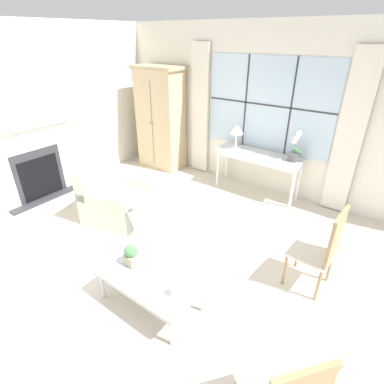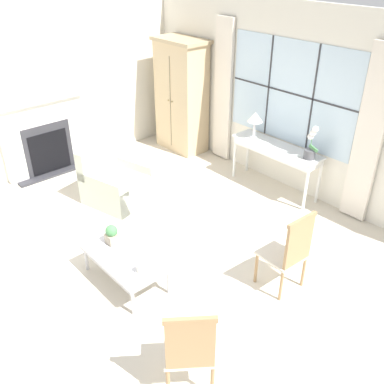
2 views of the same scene
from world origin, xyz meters
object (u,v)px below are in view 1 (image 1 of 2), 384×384
(table_lamp, at_px, (237,130))
(potted_orchid, at_px, (294,150))
(armchair_upholstered, at_px, (117,200))
(coffee_table, at_px, (150,280))
(pillar_candle, at_px, (176,291))
(potted_plant_small, at_px, (131,255))
(console_table, at_px, (258,158))
(side_chair_wooden, at_px, (323,247))
(armoire, at_px, (161,119))
(fireplace, at_px, (33,158))

(table_lamp, xyz_separation_m, potted_orchid, (1.04, 0.03, -0.14))
(potted_orchid, relative_size, armchair_upholstered, 0.46)
(coffee_table, height_order, pillar_candle, pillar_candle)
(potted_plant_small, bearing_deg, pillar_candle, -5.25)
(console_table, height_order, potted_orchid, potted_orchid)
(armchair_upholstered, bearing_deg, potted_plant_small, -34.94)
(potted_orchid, bearing_deg, pillar_candle, -89.31)
(armchair_upholstered, height_order, pillar_candle, armchair_upholstered)
(armchair_upholstered, bearing_deg, side_chair_wooden, 5.96)
(armoire, height_order, console_table, armoire)
(fireplace, relative_size, table_lamp, 4.93)
(fireplace, height_order, armchair_upholstered, fireplace)
(side_chair_wooden, bearing_deg, pillar_candle, -125.69)
(console_table, bearing_deg, fireplace, -140.65)
(armoire, xyz_separation_m, console_table, (2.21, 0.05, -0.36))
(console_table, distance_m, table_lamp, 0.61)
(table_lamp, distance_m, armchair_upholstered, 2.36)
(console_table, distance_m, side_chair_wooden, 2.35)
(console_table, relative_size, armchair_upholstered, 1.39)
(side_chair_wooden, relative_size, potted_plant_small, 4.18)
(console_table, height_order, coffee_table, console_table)
(potted_orchid, height_order, coffee_table, potted_orchid)
(fireplace, relative_size, armchair_upholstered, 1.96)
(side_chair_wooden, bearing_deg, potted_orchid, 119.98)
(fireplace, bearing_deg, table_lamp, 43.46)
(fireplace, distance_m, armoire, 2.52)
(fireplace, xyz_separation_m, pillar_candle, (3.60, -0.62, -0.30))
(fireplace, xyz_separation_m, coffee_table, (3.22, -0.59, -0.39))
(armoire, xyz_separation_m, potted_plant_small, (2.19, -2.95, -0.52))
(coffee_table, bearing_deg, armoire, 129.74)
(fireplace, xyz_separation_m, side_chair_wooden, (4.55, 0.70, -0.17))
(potted_orchid, relative_size, pillar_candle, 3.94)
(side_chair_wooden, relative_size, coffee_table, 0.95)
(coffee_table, distance_m, potted_plant_small, 0.33)
(armoire, relative_size, table_lamp, 4.74)
(console_table, height_order, armchair_upholstered, armchair_upholstered)
(coffee_table, relative_size, potted_plant_small, 4.41)
(console_table, bearing_deg, table_lamp, -174.84)
(armoire, relative_size, console_table, 1.36)
(console_table, relative_size, potted_plant_small, 6.15)
(coffee_table, height_order, potted_plant_small, potted_plant_small)
(table_lamp, bearing_deg, console_table, 5.16)
(console_table, bearing_deg, pillar_candle, -78.32)
(fireplace, relative_size, potted_orchid, 4.23)
(fireplace, distance_m, potted_plant_small, 3.00)
(potted_orchid, height_order, side_chair_wooden, potted_orchid)
(pillar_candle, bearing_deg, armchair_upholstered, 153.34)
(table_lamp, xyz_separation_m, armchair_upholstered, (-0.95, -2.00, -0.82))
(armoire, bearing_deg, side_chair_wooden, -23.86)
(fireplace, xyz_separation_m, console_table, (2.96, 2.43, -0.06))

